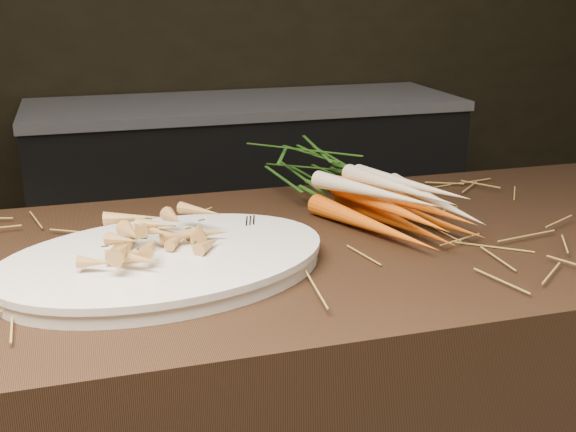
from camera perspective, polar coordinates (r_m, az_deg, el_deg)
name	(u,v)px	position (r m, az deg, el deg)	size (l,w,h in m)	color
back_counter	(247,195)	(3.19, -3.23, 1.69)	(1.82, 0.62, 0.84)	black
straw_bedding	(324,237)	(1.24, 2.85, -1.67)	(1.40, 0.60, 0.02)	olive
root_veg_bunch	(344,184)	(1.40, 4.41, 2.54)	(0.34, 0.58, 0.11)	#CD5310
serving_platter	(165,265)	(1.12, -9.71, -3.82)	(0.51, 0.34, 0.03)	white
roasted_veg_heap	(163,239)	(1.11, -9.83, -1.83)	(0.25, 0.18, 0.06)	#A3773E
serving_fork	(276,240)	(1.16, -0.97, -1.94)	(0.02, 0.19, 0.00)	silver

